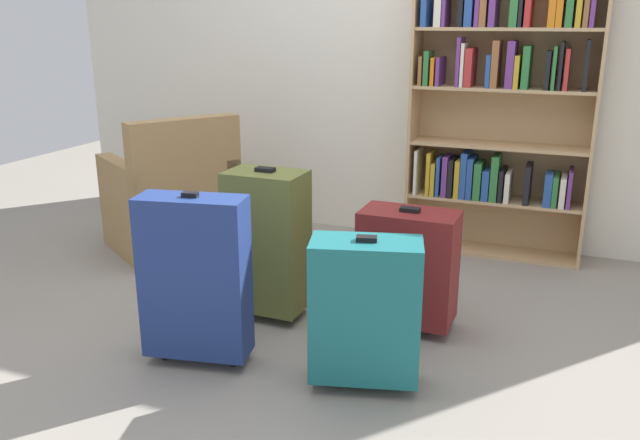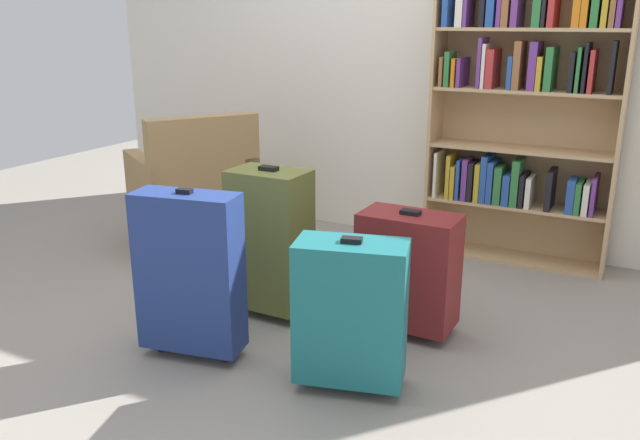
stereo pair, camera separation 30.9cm
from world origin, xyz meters
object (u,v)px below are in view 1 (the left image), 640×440
(suitcase_olive, at_px, (267,241))
(suitcase_teal, at_px, (365,310))
(suitcase_dark_red, at_px, (408,266))
(bookshelf, at_px, (501,105))
(armchair, at_px, (172,203))
(suitcase_navy_blue, at_px, (195,277))
(mug, at_px, (242,264))

(suitcase_olive, bearing_deg, suitcase_teal, -34.78)
(suitcase_dark_red, bearing_deg, bookshelf, 79.53)
(suitcase_dark_red, relative_size, suitcase_teal, 0.94)
(bookshelf, relative_size, suitcase_teal, 2.67)
(bookshelf, height_order, armchair, bookshelf)
(bookshelf, relative_size, suitcase_navy_blue, 2.24)
(bookshelf, distance_m, armchair, 2.17)
(armchair, bearing_deg, suitcase_olive, -33.43)
(armchair, distance_m, mug, 0.69)
(armchair, bearing_deg, bookshelf, 20.72)
(bookshelf, height_order, mug, bookshelf)
(bookshelf, xyz_separation_m, suitcase_navy_blue, (-1.00, -1.95, -0.55))
(armchair, relative_size, suitcase_teal, 1.48)
(mug, bearing_deg, suitcase_olive, -49.49)
(bookshelf, bearing_deg, suitcase_teal, -98.01)
(suitcase_olive, relative_size, suitcase_navy_blue, 1.00)
(suitcase_teal, height_order, suitcase_navy_blue, suitcase_navy_blue)
(bookshelf, distance_m, suitcase_dark_red, 1.45)
(suitcase_navy_blue, bearing_deg, suitcase_teal, 6.58)
(suitcase_teal, xyz_separation_m, suitcase_navy_blue, (-0.74, -0.09, 0.06))
(suitcase_dark_red, distance_m, suitcase_teal, 0.59)
(mug, distance_m, suitcase_dark_red, 1.19)
(armchair, relative_size, suitcase_olive, 1.24)
(bookshelf, relative_size, suitcase_olive, 2.25)
(armchair, relative_size, suitcase_navy_blue, 1.24)
(armchair, height_order, suitcase_navy_blue, armchair)
(armchair, distance_m, suitcase_olive, 1.22)
(suitcase_dark_red, height_order, suitcase_teal, suitcase_teal)
(armchair, relative_size, mug, 8.07)
(mug, distance_m, suitcase_teal, 1.46)
(armchair, bearing_deg, suitcase_navy_blue, -52.31)
(bookshelf, xyz_separation_m, suitcase_teal, (-0.26, -1.87, -0.62))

